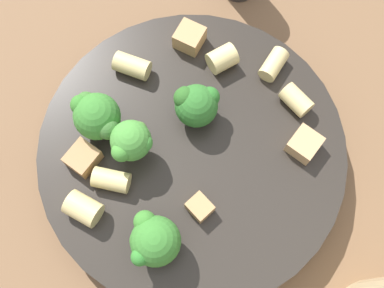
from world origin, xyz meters
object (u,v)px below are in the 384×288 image
at_px(rigatoni_0, 83,209).
at_px(rigatoni_4, 132,66).
at_px(broccoli_floret_0, 197,104).
at_px(chicken_chunk_0, 304,144).
at_px(rigatoni_1, 296,100).
at_px(chicken_chunk_2, 200,207).
at_px(broccoli_floret_2, 96,116).
at_px(pasta_bowl, 192,153).
at_px(chicken_chunk_3, 83,158).
at_px(broccoli_floret_3, 132,141).
at_px(rigatoni_5, 111,180).
at_px(broccoli_floret_1, 153,240).
at_px(rigatoni_3, 222,59).
at_px(rigatoni_2, 274,64).
at_px(chicken_chunk_1, 190,38).

xyz_separation_m(rigatoni_0, rigatoni_4, (-0.02, -0.11, -0.00)).
height_order(broccoli_floret_0, chicken_chunk_0, broccoli_floret_0).
xyz_separation_m(rigatoni_0, rigatoni_1, (-0.14, -0.10, -0.00)).
relative_size(rigatoni_4, chicken_chunk_2, 1.65).
relative_size(broccoli_floret_2, rigatoni_1, 1.63).
distance_m(pasta_bowl, chicken_chunk_3, 0.08).
bearing_deg(broccoli_floret_3, chicken_chunk_2, 144.99).
xyz_separation_m(rigatoni_1, rigatoni_5, (0.13, 0.08, -0.00)).
distance_m(rigatoni_0, rigatoni_4, 0.11).
height_order(rigatoni_0, rigatoni_5, rigatoni_0).
height_order(broccoli_floret_0, chicken_chunk_2, broccoli_floret_0).
bearing_deg(rigatoni_5, broccoli_floret_2, -69.68).
distance_m(chicken_chunk_0, chicken_chunk_3, 0.16).
xyz_separation_m(chicken_chunk_2, chicken_chunk_3, (0.09, -0.03, 0.00)).
xyz_separation_m(broccoli_floret_1, chicken_chunk_0, (-0.10, -0.08, -0.02)).
relative_size(broccoli_floret_0, rigatoni_3, 1.65).
bearing_deg(broccoli_floret_1, rigatoni_4, -74.33).
xyz_separation_m(rigatoni_0, chicken_chunk_0, (-0.15, -0.06, -0.00)).
distance_m(broccoli_floret_2, rigatoni_2, 0.14).
bearing_deg(rigatoni_3, broccoli_floret_1, 77.70).
bearing_deg(broccoli_floret_2, chicken_chunk_0, -179.48).
xyz_separation_m(broccoli_floret_3, rigatoni_2, (-0.09, -0.08, -0.02)).
distance_m(rigatoni_4, chicken_chunk_0, 0.14).
distance_m(broccoli_floret_3, rigatoni_5, 0.03).
xyz_separation_m(broccoli_floret_3, rigatoni_3, (-0.05, -0.08, -0.02)).
bearing_deg(broccoli_floret_2, rigatoni_2, -152.90).
distance_m(rigatoni_0, chicken_chunk_0, 0.16).
bearing_deg(broccoli_floret_1, chicken_chunk_1, -91.54).
height_order(pasta_bowl, chicken_chunk_2, chicken_chunk_2).
bearing_deg(chicken_chunk_3, rigatoni_2, -145.24).
bearing_deg(broccoli_floret_1, pasta_bowl, -102.95).
distance_m(pasta_bowl, broccoli_floret_3, 0.05).
height_order(rigatoni_3, chicken_chunk_0, rigatoni_3).
bearing_deg(chicken_chunk_3, pasta_bowl, -166.34).
height_order(rigatoni_3, chicken_chunk_3, rigatoni_3).
height_order(rigatoni_0, chicken_chunk_1, rigatoni_0).
distance_m(broccoli_floret_0, rigatoni_2, 0.07).
bearing_deg(rigatoni_4, pasta_bowl, 132.58).
xyz_separation_m(pasta_bowl, broccoli_floret_2, (0.07, -0.01, 0.03)).
bearing_deg(broccoli_floret_3, chicken_chunk_1, -106.67).
height_order(rigatoni_0, chicken_chunk_3, rigatoni_0).
bearing_deg(rigatoni_1, broccoli_floret_1, 52.44).
xyz_separation_m(rigatoni_3, rigatoni_4, (0.07, 0.01, -0.00)).
bearing_deg(chicken_chunk_0, rigatoni_2, -66.82).
distance_m(pasta_bowl, broccoli_floret_1, 0.08).
bearing_deg(chicken_chunk_2, rigatoni_4, -57.90).
distance_m(broccoli_floret_0, rigatoni_4, 0.06).
height_order(rigatoni_2, rigatoni_4, rigatoni_4).
relative_size(broccoli_floret_3, rigatoni_2, 1.60).
distance_m(pasta_bowl, rigatoni_4, 0.08).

